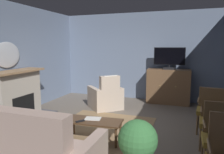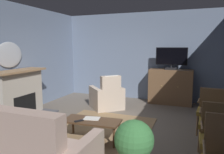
# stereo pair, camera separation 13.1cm
# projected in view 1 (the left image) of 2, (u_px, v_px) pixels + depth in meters

# --- Properties ---
(ground_plane) EXTENTS (5.81, 6.12, 0.04)m
(ground_plane) POSITION_uv_depth(u_px,v_px,m) (111.00, 128.00, 4.70)
(ground_plane) COLOR #665B51
(wall_back) EXTENTS (5.81, 0.10, 2.84)m
(wall_back) POSITION_uv_depth(u_px,v_px,m) (139.00, 56.00, 7.11)
(wall_back) COLOR slate
(wall_back) RESTS_ON ground_plane
(wall_left) EXTENTS (0.10, 6.12, 2.84)m
(wall_left) POSITION_uv_depth(u_px,v_px,m) (12.00, 60.00, 5.37)
(wall_left) COLOR slate
(wall_left) RESTS_ON ground_plane
(rug_central) EXTENTS (2.02, 2.18, 0.01)m
(rug_central) POSITION_uv_depth(u_px,v_px,m) (102.00, 129.00, 4.56)
(rug_central) COLOR #8E704C
(rug_central) RESTS_ON ground_plane
(fireplace) EXTENTS (0.86, 1.47, 1.19)m
(fireplace) POSITION_uv_depth(u_px,v_px,m) (18.00, 96.00, 5.19)
(fireplace) COLOR #4C4C51
(fireplace) RESTS_ON ground_plane
(wall_mirror_oval) EXTENTS (0.06, 0.79, 0.63)m
(wall_mirror_oval) POSITION_uv_depth(u_px,v_px,m) (7.00, 55.00, 5.13)
(wall_mirror_oval) COLOR #B2B7BF
(tv_cabinet) EXTENTS (1.28, 0.52, 1.06)m
(tv_cabinet) POSITION_uv_depth(u_px,v_px,m) (168.00, 87.00, 6.58)
(tv_cabinet) COLOR #4A3523
(tv_cabinet) RESTS_ON ground_plane
(television) EXTENTS (0.91, 0.20, 0.66)m
(television) POSITION_uv_depth(u_px,v_px,m) (169.00, 58.00, 6.40)
(television) COLOR black
(television) RESTS_ON tv_cabinet
(coffee_table) EXTENTS (1.10, 0.53, 0.40)m
(coffee_table) POSITION_uv_depth(u_px,v_px,m) (93.00, 123.00, 3.96)
(coffee_table) COLOR #4C331E
(coffee_table) RESTS_ON ground_plane
(tv_remote) EXTENTS (0.14, 0.17, 0.02)m
(tv_remote) POSITION_uv_depth(u_px,v_px,m) (80.00, 121.00, 3.88)
(tv_remote) COLOR black
(tv_remote) RESTS_ON coffee_table
(folded_newspaper) EXTENTS (0.34, 0.27, 0.01)m
(folded_newspaper) POSITION_uv_depth(u_px,v_px,m) (93.00, 119.00, 4.04)
(folded_newspaper) COLOR silver
(folded_newspaper) RESTS_ON coffee_table
(armchair_beside_cabinet) EXTENTS (1.15, 1.15, 0.99)m
(armchair_beside_cabinet) POSITION_uv_depth(u_px,v_px,m) (106.00, 98.00, 6.05)
(armchair_beside_cabinet) COLOR #C6B29E
(armchair_beside_cabinet) RESTS_ON ground_plane
(side_chair_nearest_door) EXTENTS (0.46, 0.43, 0.97)m
(side_chair_nearest_door) POSITION_uv_depth(u_px,v_px,m) (219.00, 135.00, 3.02)
(side_chair_nearest_door) COLOR olive
(side_chair_nearest_door) RESTS_ON ground_plane
(side_chair_tucked_against_wall) EXTENTS (0.48, 0.48, 1.02)m
(side_chair_tucked_against_wall) POSITION_uv_depth(u_px,v_px,m) (214.00, 118.00, 3.71)
(side_chair_tucked_against_wall) COLOR olive
(side_chair_tucked_against_wall) RESTS_ON ground_plane
(side_chair_far_end) EXTENTS (0.53, 0.51, 0.91)m
(side_chair_far_end) POSITION_uv_depth(u_px,v_px,m) (210.00, 108.00, 4.37)
(side_chair_far_end) COLOR olive
(side_chair_far_end) RESTS_ON ground_plane
(potted_plant_on_hearth_side) EXTENTS (0.55, 0.55, 0.76)m
(potted_plant_on_hearth_side) POSITION_uv_depth(u_px,v_px,m) (138.00, 141.00, 2.96)
(potted_plant_on_hearth_side) COLOR #99664C
(potted_plant_on_hearth_side) RESTS_ON ground_plane
(cat) EXTENTS (0.28, 0.64, 0.18)m
(cat) POSITION_uv_depth(u_px,v_px,m) (51.00, 126.00, 4.50)
(cat) COLOR #937A5B
(cat) RESTS_ON ground_plane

